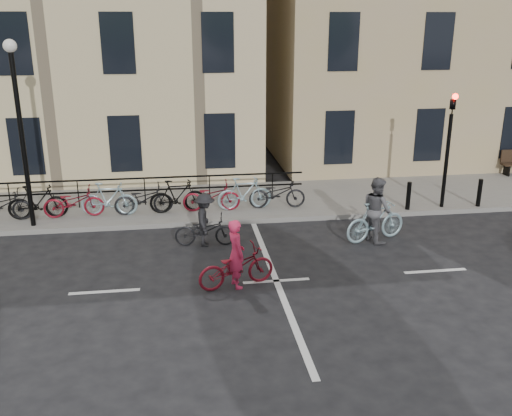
{
  "coord_description": "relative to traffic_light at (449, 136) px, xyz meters",
  "views": [
    {
      "loc": [
        -2.21,
        -12.14,
        5.98
      ],
      "look_at": [
        -0.17,
        2.25,
        1.1
      ],
      "focal_mm": 40.0,
      "sensor_mm": 36.0,
      "label": 1
    }
  ],
  "objects": [
    {
      "name": "bollard_east",
      "position": [
        -1.2,
        -0.09,
        -1.85
      ],
      "size": [
        0.14,
        0.14,
        0.9
      ],
      "primitive_type": "cylinder",
      "color": "black",
      "rests_on": "sidewalk"
    },
    {
      "name": "traffic_light",
      "position": [
        0.0,
        0.0,
        0.0
      ],
      "size": [
        0.18,
        0.3,
        3.9
      ],
      "color": "black",
      "rests_on": "sidewalk"
    },
    {
      "name": "cyclist_pink",
      "position": [
        -7.17,
        -4.47,
        -1.88
      ],
      "size": [
        1.95,
        1.11,
        1.64
      ],
      "rotation": [
        0.0,
        0.0,
        1.84
      ],
      "color": "maroon",
      "rests_on": "ground"
    },
    {
      "name": "sidewalk",
      "position": [
        -10.2,
        1.66,
        -2.38
      ],
      "size": [
        46.0,
        4.0,
        0.15
      ],
      "primitive_type": "cube",
      "color": "slate",
      "rests_on": "ground"
    },
    {
      "name": "bollard_west",
      "position": [
        1.2,
        -0.09,
        -1.85
      ],
      "size": [
        0.14,
        0.14,
        0.9
      ],
      "primitive_type": "cylinder",
      "color": "black",
      "rests_on": "sidewalk"
    },
    {
      "name": "cyclist_dark",
      "position": [
        -7.74,
        -1.84,
        -1.87
      ],
      "size": [
        1.72,
        1.01,
        1.48
      ],
      "rotation": [
        0.0,
        0.0,
        1.47
      ],
      "color": "black",
      "rests_on": "ground"
    },
    {
      "name": "parked_bikes",
      "position": [
        -9.5,
        0.7,
        -1.81
      ],
      "size": [
        10.4,
        1.23,
        1.05
      ],
      "color": "black",
      "rests_on": "sidewalk"
    },
    {
      "name": "building_west",
      "position": [
        -15.2,
        8.66,
        2.7
      ],
      "size": [
        20.0,
        10.0,
        10.0
      ],
      "primitive_type": "cube",
      "color": "tan",
      "rests_on": "sidewalk"
    },
    {
      "name": "cyclist_grey",
      "position": [
        -3.0,
        -2.14,
        -1.71
      ],
      "size": [
        1.97,
        1.06,
        1.84
      ],
      "rotation": [
        0.0,
        0.0,
        1.86
      ],
      "color": "#8EAFBA",
      "rests_on": "ground"
    },
    {
      "name": "lamp_post",
      "position": [
        -12.7,
        0.06,
        1.04
      ],
      "size": [
        0.36,
        0.36,
        5.28
      ],
      "color": "black",
      "rests_on": "sidewalk"
    },
    {
      "name": "building_east",
      "position": [
        2.8,
        8.66,
        3.7
      ],
      "size": [
        14.0,
        10.0,
        12.0
      ],
      "primitive_type": "cube",
      "color": "tan",
      "rests_on": "sidewalk"
    },
    {
      "name": "ground",
      "position": [
        -6.2,
        -4.34,
        -2.45
      ],
      "size": [
        120.0,
        120.0,
        0.0
      ],
      "primitive_type": "plane",
      "color": "black",
      "rests_on": "ground"
    }
  ]
}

